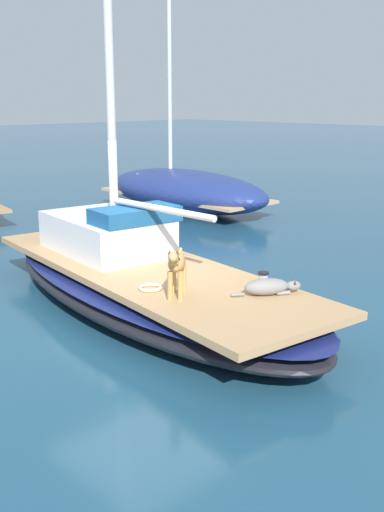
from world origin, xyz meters
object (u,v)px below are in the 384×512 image
object	(u,v)px
sailboat_main	(146,287)
dog_tan	(176,265)
dog_grey	(269,287)
moored_boat_starboard_side	(185,190)
coiled_rope	(150,288)
deck_winch	(263,280)

from	to	relation	value
sailboat_main	dog_tan	distance (m)	1.72
sailboat_main	dog_grey	size ratio (longest dim) A/B	8.84
dog_grey	moored_boat_starboard_side	world-z (taller)	moored_boat_starboard_side
coiled_rope	deck_winch	bearing A→B (deg)	-40.79
sailboat_main	moored_boat_starboard_side	size ratio (longest dim) A/B	1.24
dog_grey	moored_boat_starboard_side	bearing A→B (deg)	52.22
sailboat_main	coiled_rope	size ratio (longest dim) A/B	23.19
dog_tan	coiled_rope	size ratio (longest dim) A/B	2.39
sailboat_main	dog_tan	bearing A→B (deg)	-115.74
sailboat_main	dog_grey	bearing A→B (deg)	-83.44
dog_grey	dog_tan	bearing A→B (deg)	139.81
moored_boat_starboard_side	deck_winch	bearing A→B (deg)	-127.78
deck_winch	coiled_rope	distance (m)	1.53
sailboat_main	coiled_rope	world-z (taller)	coiled_rope
deck_winch	coiled_rope	xyz separation A→B (m)	(-1.15, 1.00, -0.08)
dog_grey	moored_boat_starboard_side	xyz separation A→B (m)	(6.00, 7.74, -0.16)
dog_grey	dog_tan	size ratio (longest dim) A/B	1.10
sailboat_main	deck_winch	xyz separation A→B (m)	(0.46, -1.90, 0.42)
deck_winch	moored_boat_starboard_side	size ratio (longest dim) A/B	0.03
dog_tan	moored_boat_starboard_side	size ratio (longest dim) A/B	0.13
dog_tan	moored_boat_starboard_side	xyz separation A→B (m)	(6.92, 6.96, -0.48)
coiled_rope	moored_boat_starboard_side	xyz separation A→B (m)	(6.94, 6.47, -0.08)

